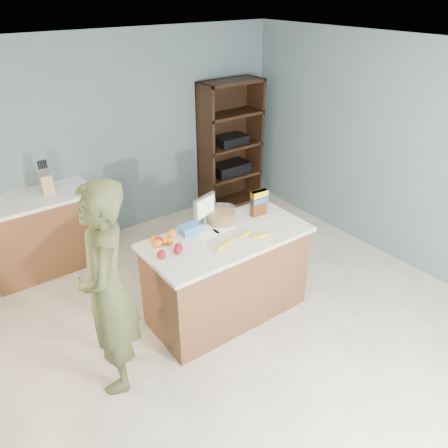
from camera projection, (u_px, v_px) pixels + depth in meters
floor at (245, 328)px, 4.23m from camera, size 4.50×5.00×0.02m
walls at (250, 169)px, 3.43m from camera, size 4.52×5.02×2.51m
counter_peninsula at (227, 278)px, 4.24m from camera, size 1.56×0.76×0.90m
back_cabinet at (42, 233)px, 4.94m from camera, size 1.24×0.62×0.90m
shelving_unit at (228, 147)px, 6.27m from camera, size 0.90×0.40×1.80m
person at (107, 291)px, 3.29m from camera, size 0.66×0.77×1.80m
knife_block at (47, 184)px, 4.74m from camera, size 0.12×0.10×0.31m
envelopes at (216, 232)px, 4.07m from camera, size 0.41×0.13×0.00m
bananas at (240, 240)px, 3.89m from camera, size 0.60×0.19×0.04m
apples at (169, 248)px, 3.75m from camera, size 0.25×0.30×0.08m
oranges at (164, 239)px, 3.88m from camera, size 0.27×0.18×0.07m
blue_carton at (190, 229)px, 4.03m from camera, size 0.18×0.12×0.08m
salad_bowl at (222, 216)px, 4.22m from camera, size 0.30×0.30×0.13m
tv at (205, 208)px, 4.15m from camera, size 0.28×0.12×0.28m
cereal_box at (259, 201)px, 4.29m from camera, size 0.18×0.07×0.26m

